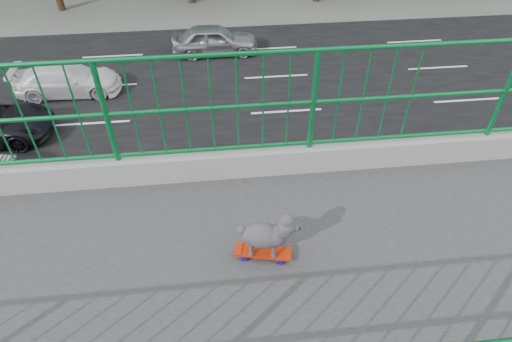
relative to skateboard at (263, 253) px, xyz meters
The scene contains 6 objects.
road 15.53m from the skateboard, 157.20° to the right, with size 18.00×90.00×0.02m, color black.
skateboard is the anchor object (origin of this frame).
poodle 0.26m from the skateboard, 76.88° to the left, with size 0.30×0.53×0.45m.
car_0 10.18m from the skateboard, 135.92° to the left, with size 1.85×4.61×1.57m, color white.
car_3 17.95m from the skateboard, 156.36° to the right, with size 1.84×4.53×1.32m, color white.
car_4 19.61m from the skateboard, behind, with size 1.73×4.29×1.46m, color #A0A0A6.
Camera 1 is at (2.17, 5.04, 10.15)m, focal length 30.39 mm.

